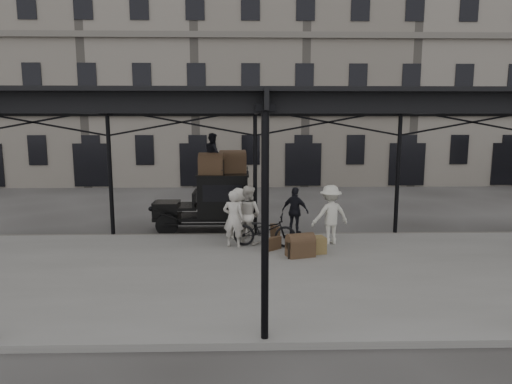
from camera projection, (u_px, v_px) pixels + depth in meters
ground at (257, 254)px, 14.21m from camera, size 120.00×120.00×0.00m
platform at (259, 273)px, 12.22m from camera, size 28.00×8.00×0.15m
canopy at (258, 102)px, 11.78m from camera, size 22.50×9.00×4.74m
building_frontage at (250, 76)px, 30.86m from camera, size 64.00×8.00×14.00m
taxi at (215, 199)px, 16.92m from camera, size 3.65×1.55×2.18m
porter_left at (233, 219)px, 14.35m from camera, size 0.73×0.56×1.81m
porter_midleft at (248, 214)px, 14.79m from camera, size 1.16×1.10×1.89m
porter_centre at (239, 213)px, 15.42m from camera, size 1.00×0.89×1.73m
porter_official at (295, 211)px, 15.86m from camera, size 1.05×0.85×1.68m
porter_right at (330, 215)px, 14.66m from camera, size 1.39×1.03×1.92m
bicycle at (265, 230)px, 14.43m from camera, size 2.11×1.06×1.06m
porter_roof at (213, 153)px, 16.55m from camera, size 0.74×0.85×1.48m
steamer_trunk_roof_near at (212, 165)px, 16.46m from camera, size 0.95×0.64×0.65m
steamer_trunk_roof_far at (233, 163)px, 16.92m from camera, size 1.04×0.73×0.70m
steamer_trunk_platform at (300, 247)px, 13.42m from camera, size 0.90×0.69×0.58m
wicker_hamper at (315, 245)px, 13.74m from camera, size 0.69×0.58×0.50m
suitcase_upright at (275, 232)px, 15.46m from camera, size 0.30×0.62×0.45m
suitcase_flat at (273, 244)px, 14.08m from camera, size 0.56×0.50×0.40m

